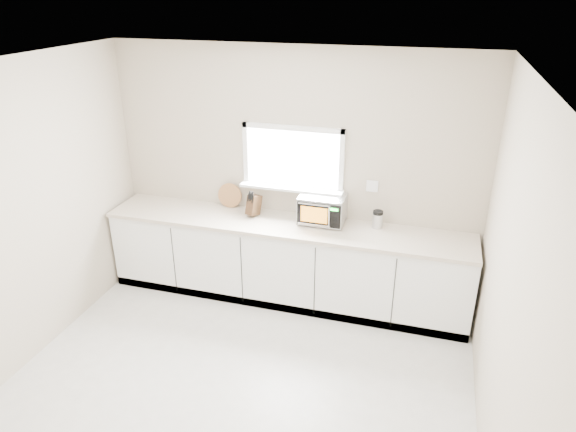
% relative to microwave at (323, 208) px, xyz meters
% --- Properties ---
extents(ground, '(4.00, 4.00, 0.00)m').
position_rel_microwave_xyz_m(ground, '(-0.37, -1.83, -1.08)').
color(ground, beige).
rests_on(ground, ground).
extents(back_wall, '(4.00, 0.17, 2.70)m').
position_rel_microwave_xyz_m(back_wall, '(-0.37, 0.16, 0.28)').
color(back_wall, '#B4A68F').
rests_on(back_wall, ground).
extents(cabinets, '(3.92, 0.60, 0.88)m').
position_rel_microwave_xyz_m(cabinets, '(-0.37, -0.13, -0.64)').
color(cabinets, white).
rests_on(cabinets, ground).
extents(countertop, '(3.92, 0.64, 0.04)m').
position_rel_microwave_xyz_m(countertop, '(-0.37, -0.14, -0.18)').
color(countertop, beige).
rests_on(countertop, cabinets).
extents(microwave, '(0.47, 0.40, 0.30)m').
position_rel_microwave_xyz_m(microwave, '(0.00, 0.00, 0.00)').
color(microwave, black).
rests_on(microwave, countertop).
extents(knife_block, '(0.15, 0.22, 0.29)m').
position_rel_microwave_xyz_m(knife_block, '(-0.75, -0.04, -0.03)').
color(knife_block, '#432C18').
rests_on(knife_block, countertop).
extents(cutting_board, '(0.28, 0.07, 0.28)m').
position_rel_microwave_xyz_m(cutting_board, '(-1.09, 0.11, -0.02)').
color(cutting_board, '#AF7C43').
rests_on(cutting_board, countertop).
extents(coffee_grinder, '(0.13, 0.13, 0.19)m').
position_rel_microwave_xyz_m(coffee_grinder, '(0.58, 0.03, -0.07)').
color(coffee_grinder, silver).
rests_on(coffee_grinder, countertop).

